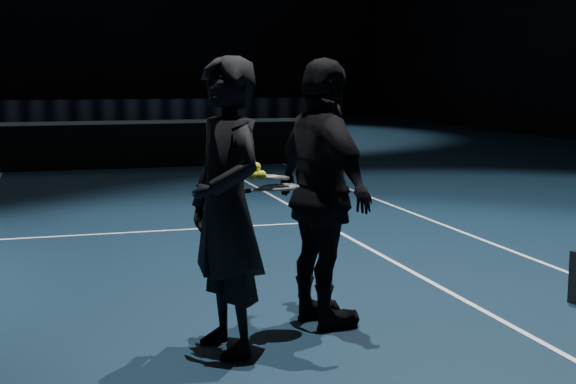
% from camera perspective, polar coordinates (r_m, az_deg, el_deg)
% --- Properties ---
extents(floor, '(36.00, 36.00, 0.00)m').
position_cam_1_polar(floor, '(15.83, -19.73, 1.24)').
color(floor, black).
rests_on(floor, ground).
extents(court_lines, '(10.98, 23.78, 0.01)m').
position_cam_1_polar(court_lines, '(15.83, -19.73, 1.25)').
color(court_lines, white).
rests_on(court_lines, floor).
extents(net_post_right, '(0.10, 0.10, 1.10)m').
position_cam_1_polar(net_post_right, '(16.66, 2.75, 3.95)').
color(net_post_right, black).
rests_on(net_post_right, floor).
extents(net_mesh, '(12.80, 0.02, 0.86)m').
position_cam_1_polar(net_mesh, '(15.79, -19.81, 2.86)').
color(net_mesh, black).
rests_on(net_mesh, floor).
extents(sponsor_backdrop, '(22.00, 0.15, 0.90)m').
position_cam_1_polar(sponsor_backdrop, '(31.24, -18.20, 5.40)').
color(sponsor_backdrop, black).
rests_on(sponsor_backdrop, floor).
extents(player_a, '(0.64, 0.81, 1.94)m').
position_cam_1_polar(player_a, '(5.22, -4.40, -1.04)').
color(player_a, black).
rests_on(player_a, floor).
extents(player_b, '(0.70, 1.21, 1.94)m').
position_cam_1_polar(player_b, '(5.75, 2.51, -0.16)').
color(player_b, black).
rests_on(player_b, floor).
extents(racket_lower, '(0.71, 0.47, 0.03)m').
position_cam_1_polar(racket_lower, '(5.48, -0.58, 0.33)').
color(racket_lower, black).
rests_on(racket_lower, player_a).
extents(racket_upper, '(0.70, 0.51, 0.10)m').
position_cam_1_polar(racket_upper, '(5.47, -1.25, 1.07)').
color(racket_upper, black).
rests_on(racket_upper, player_b).
extents(tennis_balls, '(0.12, 0.10, 0.12)m').
position_cam_1_polar(tennis_balls, '(5.35, -2.23, 1.38)').
color(tennis_balls, gold).
rests_on(tennis_balls, racket_upper).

